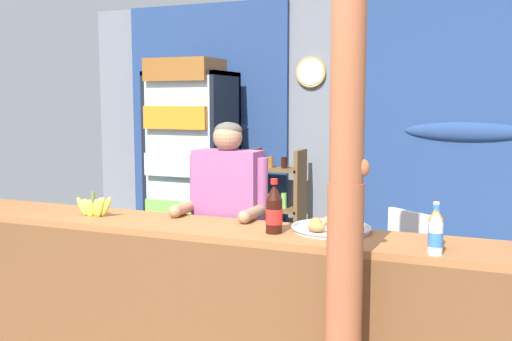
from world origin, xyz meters
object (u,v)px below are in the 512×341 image
plastic_lawn_chair (422,259)px  soda_bottle_water (436,234)px  timber_post (346,194)px  bottle_shelf_rack (277,213)px  stall_counter (209,291)px  drink_fridge (191,161)px  soda_bottle_orange_soda (436,228)px  shopkeeper (228,208)px  banana_bunch (94,207)px  soda_bottle_cola (274,210)px  pastry_tray (331,227)px

plastic_lawn_chair → soda_bottle_water: size_ratio=3.60×
timber_post → bottle_shelf_rack: timber_post is taller
soda_bottle_water → stall_counter: bearing=176.7°
stall_counter → timber_post: timber_post is taller
drink_fridge → soda_bottle_water: drink_fridge is taller
bottle_shelf_rack → soda_bottle_water: bottle_shelf_rack is taller
bottle_shelf_rack → stall_counter: bearing=-80.6°
stall_counter → soda_bottle_orange_soda: bearing=3.6°
soda_bottle_water → shopkeeper: bearing=157.0°
drink_fridge → plastic_lawn_chair: (2.12, -0.38, -0.61)m
timber_post → soda_bottle_water: size_ratio=10.71×
shopkeeper → banana_bunch: bearing=-150.2°
soda_bottle_cola → plastic_lawn_chair: bearing=65.2°
soda_bottle_cola → stall_counter: bearing=-169.8°
drink_fridge → soda_bottle_cola: size_ratio=6.70×
drink_fridge → bottle_shelf_rack: 0.93m
pastry_tray → drink_fridge: bearing=137.6°
shopkeeper → soda_bottle_cola: (0.48, -0.43, 0.10)m
drink_fridge → pastry_tray: (1.76, -1.61, -0.15)m
shopkeeper → soda_bottle_water: bearing=-23.0°
bottle_shelf_rack → plastic_lawn_chair: 1.48m
shopkeeper → soda_bottle_orange_soda: (1.34, -0.42, 0.07)m
bottle_shelf_rack → banana_bunch: bearing=-104.4°
bottle_shelf_rack → soda_bottle_orange_soda: size_ratio=5.34×
soda_bottle_orange_soda → banana_bunch: (-2.07, 0.01, -0.04)m
shopkeeper → pastry_tray: size_ratio=3.38×
stall_counter → plastic_lawn_chair: bearing=55.2°
plastic_lawn_chair → soda_bottle_water: (0.22, -1.53, 0.53)m
soda_bottle_cola → pastry_tray: size_ratio=0.67×
soda_bottle_water → bottle_shelf_rack: bearing=126.6°
soda_bottle_water → banana_bunch: bearing=175.8°
timber_post → pastry_tray: (-0.20, 0.53, -0.28)m
soda_bottle_water → soda_bottle_orange_soda: size_ratio=1.05×
soda_bottle_water → banana_bunch: (-2.08, 0.15, -0.04)m
soda_bottle_cola → soda_bottle_water: 0.88m
shopkeeper → stall_counter: bearing=-77.3°
timber_post → shopkeeper: (-0.97, 0.80, -0.27)m
pastry_tray → bottle_shelf_rack: bearing=118.6°
plastic_lawn_chair → timber_post: bearing=-95.1°
pastry_tray → stall_counter: bearing=-160.7°
stall_counter → banana_bunch: 0.94m
soda_bottle_water → timber_post: bearing=-149.3°
drink_fridge → bottle_shelf_rack: drink_fridge is taller
bottle_shelf_rack → soda_bottle_water: size_ratio=5.10×
soda_bottle_orange_soda → banana_bunch: size_ratio=0.81×
plastic_lawn_chair → soda_bottle_cola: (-0.64, -1.39, 0.56)m
plastic_lawn_chair → banana_bunch: bearing=-143.5°
banana_bunch → stall_counter: bearing=-5.5°
soda_bottle_water → soda_bottle_orange_soda: soda_bottle_water is taller
banana_bunch → soda_bottle_cola: bearing=-0.7°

